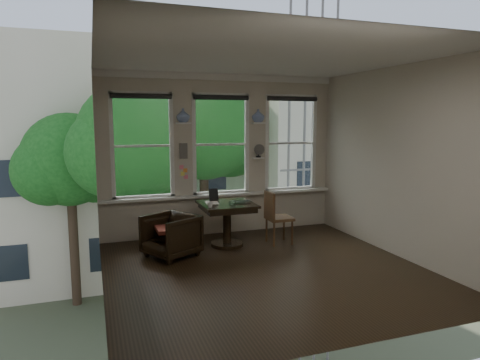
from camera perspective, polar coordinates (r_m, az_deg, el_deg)
name	(u,v)px	position (r m, az deg, el deg)	size (l,w,h in m)	color
ground	(265,270)	(6.35, 3.39, -11.86)	(4.50, 4.50, 0.00)	black
ceiling	(267,57)	(6.03, 3.63, 16.02)	(4.50, 4.50, 0.00)	silver
wall_back	(220,155)	(8.12, -2.62, 3.35)	(4.50, 4.50, 0.00)	beige
wall_front	(361,193)	(4.05, 15.88, -1.62)	(4.50, 4.50, 0.00)	beige
wall_left	(98,174)	(5.55, -18.46, 0.80)	(4.50, 4.50, 0.00)	beige
wall_right	(398,162)	(7.18, 20.33, 2.25)	(4.50, 4.50, 0.00)	beige
window_left	(142,146)	(7.82, -12.90, 4.45)	(1.10, 0.12, 1.90)	white
window_center	(220,144)	(8.11, -2.63, 4.76)	(1.10, 0.12, 1.90)	white
window_right	(290,143)	(8.63, 6.66, 4.91)	(1.10, 0.12, 1.90)	white
shelf_left	(183,123)	(7.82, -7.58, 7.51)	(0.26, 0.16, 0.03)	white
shelf_right	(258,123)	(8.24, 2.43, 7.59)	(0.26, 0.16, 0.03)	white
intercom	(183,151)	(7.87, -7.56, 3.87)	(0.14, 0.06, 0.28)	#59544F
sticky_notes	(184,170)	(7.91, -7.52, 1.34)	(0.16, 0.01, 0.24)	pink
desk_fan	(258,153)	(8.24, 2.46, 3.63)	(0.20, 0.20, 0.24)	#59544F
vase_left	(183,115)	(7.82, -7.60, 8.53)	(0.24, 0.24, 0.25)	silver
vase_right	(258,116)	(8.24, 2.44, 8.56)	(0.24, 0.24, 0.25)	silver
table	(227,224)	(7.39, -1.74, -5.95)	(0.90, 0.90, 0.75)	black
armchair_left	(171,236)	(6.91, -9.19, -7.34)	(0.73, 0.75, 0.68)	black
cushion_red	(171,229)	(6.88, -9.21, -6.46)	(0.45, 0.45, 0.06)	maroon
side_chair_right	(279,218)	(7.55, 5.26, -5.02)	(0.42, 0.42, 0.92)	#49261A
laptop	(242,203)	(7.27, 0.28, -3.05)	(0.36, 0.24, 0.03)	black
mug	(210,205)	(6.95, -4.02, -3.31)	(0.10, 0.10, 0.09)	white
drinking_glass	(232,203)	(7.04, -1.04, -3.13)	(0.12, 0.12, 0.09)	white
tablet	(214,195)	(7.49, -3.54, -1.99)	(0.16, 0.02, 0.22)	black
papers	(212,203)	(7.35, -3.75, -3.03)	(0.22, 0.30, 0.00)	silver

